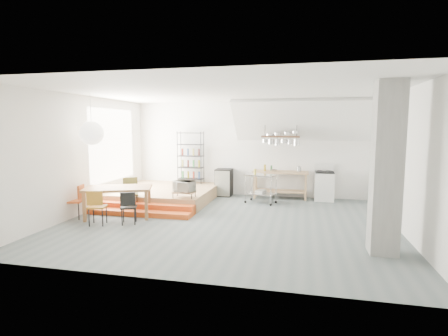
% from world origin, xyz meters
% --- Properties ---
extents(floor, '(8.00, 8.00, 0.00)m').
position_xyz_m(floor, '(0.00, 0.00, 0.00)').
color(floor, slate).
rests_on(floor, ground).
extents(wall_back, '(8.00, 0.04, 3.20)m').
position_xyz_m(wall_back, '(0.00, 3.50, 1.60)').
color(wall_back, silver).
rests_on(wall_back, ground).
extents(wall_left, '(0.04, 7.00, 3.20)m').
position_xyz_m(wall_left, '(-4.00, 0.00, 1.60)').
color(wall_left, silver).
rests_on(wall_left, ground).
extents(wall_right, '(0.04, 7.00, 3.20)m').
position_xyz_m(wall_right, '(4.00, 0.00, 1.60)').
color(wall_right, silver).
rests_on(wall_right, ground).
extents(ceiling, '(8.00, 7.00, 0.02)m').
position_xyz_m(ceiling, '(0.00, 0.00, 3.20)').
color(ceiling, white).
rests_on(ceiling, wall_back).
extents(slope_ceiling, '(4.40, 1.44, 1.32)m').
position_xyz_m(slope_ceiling, '(1.80, 2.90, 2.55)').
color(slope_ceiling, white).
rests_on(slope_ceiling, wall_back).
extents(window_pane, '(0.02, 2.50, 2.20)m').
position_xyz_m(window_pane, '(-3.98, 1.50, 1.80)').
color(window_pane, white).
rests_on(window_pane, wall_left).
extents(platform, '(3.00, 3.00, 0.40)m').
position_xyz_m(platform, '(-2.50, 2.00, 0.20)').
color(platform, '#A18050').
rests_on(platform, ground).
extents(step_lower, '(3.00, 0.35, 0.13)m').
position_xyz_m(step_lower, '(-2.50, 0.05, 0.07)').
color(step_lower, '#C74B17').
rests_on(step_lower, ground).
extents(step_upper, '(3.00, 0.35, 0.27)m').
position_xyz_m(step_upper, '(-2.50, 0.40, 0.13)').
color(step_upper, '#C74B17').
rests_on(step_upper, ground).
extents(concrete_column, '(0.50, 0.50, 3.20)m').
position_xyz_m(concrete_column, '(3.30, -1.50, 1.60)').
color(concrete_column, gray).
rests_on(concrete_column, ground).
extents(kitchen_counter, '(1.80, 0.60, 0.91)m').
position_xyz_m(kitchen_counter, '(1.10, 3.15, 0.63)').
color(kitchen_counter, '#A18050').
rests_on(kitchen_counter, ground).
extents(stove, '(0.60, 0.60, 1.18)m').
position_xyz_m(stove, '(2.50, 3.16, 0.48)').
color(stove, white).
rests_on(stove, ground).
extents(pot_rack, '(1.20, 0.50, 1.43)m').
position_xyz_m(pot_rack, '(1.13, 2.92, 1.98)').
color(pot_rack, '#3C2618').
rests_on(pot_rack, ceiling).
extents(wire_shelving, '(0.88, 0.38, 1.80)m').
position_xyz_m(wire_shelving, '(-2.00, 3.20, 1.33)').
color(wire_shelving, black).
rests_on(wire_shelving, platform).
extents(microwave_shelf, '(0.60, 0.40, 0.16)m').
position_xyz_m(microwave_shelf, '(-1.40, 0.75, 0.55)').
color(microwave_shelf, '#A18050').
rests_on(microwave_shelf, platform).
extents(paper_lantern, '(0.60, 0.60, 0.60)m').
position_xyz_m(paper_lantern, '(-3.45, -0.40, 2.20)').
color(paper_lantern, white).
rests_on(paper_lantern, ceiling).
extents(dining_table, '(1.90, 1.45, 0.80)m').
position_xyz_m(dining_table, '(-2.89, -0.20, 0.71)').
color(dining_table, brown).
rests_on(dining_table, ground).
extents(chair_mustard, '(0.48, 0.48, 0.86)m').
position_xyz_m(chair_mustard, '(-2.99, -1.04, 0.52)').
color(chair_mustard, '#B6771F').
rests_on(chair_mustard, ground).
extents(chair_black, '(0.48, 0.48, 0.81)m').
position_xyz_m(chair_black, '(-2.29, -0.79, 0.49)').
color(chair_black, black).
rests_on(chair_black, ground).
extents(chair_olive, '(0.57, 0.57, 0.93)m').
position_xyz_m(chair_olive, '(-2.95, 0.58, 0.56)').
color(chair_olive, brown).
rests_on(chair_olive, ground).
extents(chair_red, '(0.48, 0.48, 0.87)m').
position_xyz_m(chair_red, '(-3.86, -0.55, 0.52)').
color(chair_red, '#B74C1A').
rests_on(chair_red, ground).
extents(rolling_cart, '(1.01, 0.74, 0.90)m').
position_xyz_m(rolling_cart, '(0.56, 2.30, 0.58)').
color(rolling_cart, silver).
rests_on(rolling_cart, ground).
extents(mini_fridge, '(0.55, 0.55, 0.93)m').
position_xyz_m(mini_fridge, '(-0.81, 3.20, 0.46)').
color(mini_fridge, black).
rests_on(mini_fridge, ground).
extents(microwave, '(0.63, 0.50, 0.31)m').
position_xyz_m(microwave, '(-1.40, 0.75, 0.72)').
color(microwave, beige).
rests_on(microwave, microwave_shelf).
extents(bowl, '(0.23, 0.23, 0.06)m').
position_xyz_m(bowl, '(0.90, 3.10, 0.94)').
color(bowl, silver).
rests_on(bowl, kitchen_counter).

